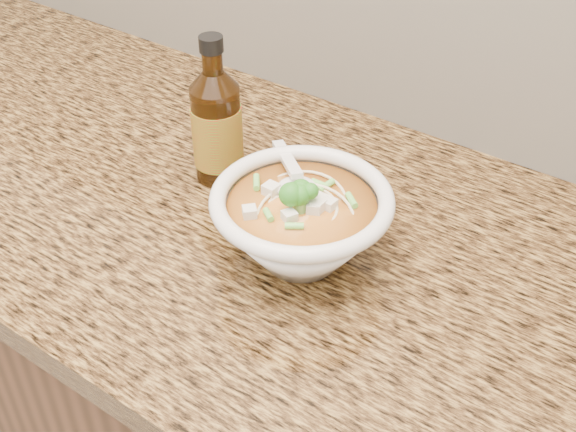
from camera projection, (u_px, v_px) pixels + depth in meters
The scene contains 4 objects.
cabinet at pixel (275, 424), 1.27m from camera, with size 4.00×0.65×0.86m, color #311D0E.
counter_slab at pixel (272, 225), 0.99m from camera, with size 4.00×0.68×0.04m, color olive.
soup_bowl at pixel (301, 225), 0.87m from camera, with size 0.22×0.22×0.12m.
hot_sauce_bottle at pixel (217, 127), 1.00m from camera, with size 0.08×0.08×0.21m.
Camera 1 is at (0.46, 1.06, 1.50)m, focal length 45.00 mm.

